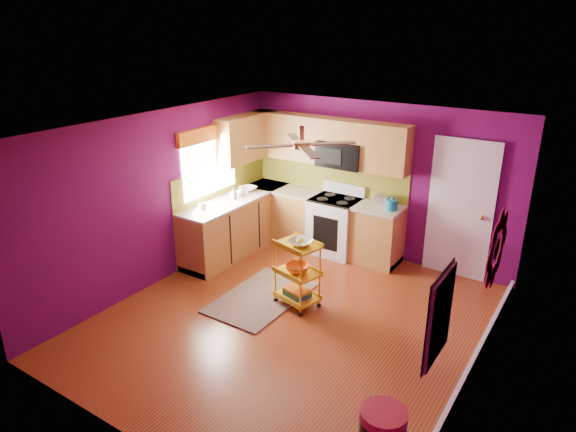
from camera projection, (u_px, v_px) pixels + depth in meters
The scene contains 17 objects.
ground at pixel (292, 320), 6.65m from camera, with size 5.00×5.00×0.00m, color maroon.
room_envelope at pixel (294, 202), 6.06m from camera, with size 4.54×5.04×2.52m.
lower_cabinets at pixel (283, 225), 8.60m from camera, with size 2.81×2.31×0.94m.
electric_range at pixel (335, 225), 8.46m from camera, with size 0.76×0.66×1.13m.
upper_cabinetry at pixel (300, 141), 8.34m from camera, with size 2.80×2.30×1.26m.
left_window at pixel (209, 151), 7.99m from camera, with size 0.08×1.35×1.08m.
panel_door at pixel (460, 211), 7.52m from camera, with size 0.95×0.11×2.15m.
right_wall_art at pixel (475, 275), 4.73m from camera, with size 0.04×2.74×1.04m.
ceiling_fan at pixel (301, 144), 5.99m from camera, with size 1.01×1.01×0.26m.
shag_rug at pixel (262, 297), 7.18m from camera, with size 0.96×1.56×0.02m, color black.
rolling_cart at pixel (298, 271), 6.83m from camera, with size 0.65×0.54×1.01m.
teal_kettle at pixel (392, 205), 7.78m from camera, with size 0.18×0.18×0.21m.
toaster at pixel (382, 200), 7.96m from camera, with size 0.22×0.15×0.18m, color beige.
soap_bottle_a at pixel (233, 193), 8.26m from camera, with size 0.08×0.08×0.18m, color #EA3F72.
soap_bottle_b at pixel (241, 191), 8.42m from camera, with size 0.13×0.13×0.17m, color white.
counter_dish at pixel (248, 189), 8.68m from camera, with size 0.28×0.28×0.07m, color white.
counter_cup at pixel (203, 206), 7.84m from camera, with size 0.12×0.12×0.10m, color white.
Camera 1 is at (3.10, -4.82, 3.64)m, focal length 32.00 mm.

